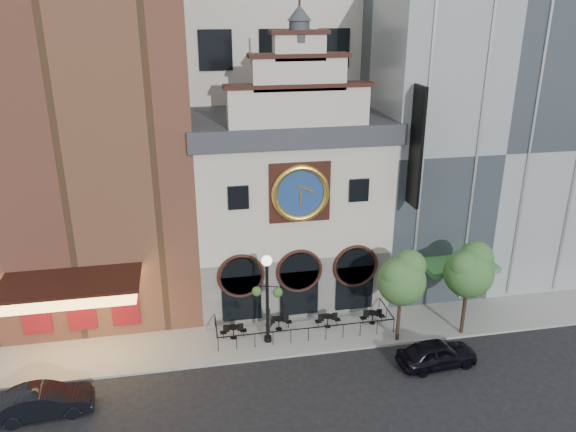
# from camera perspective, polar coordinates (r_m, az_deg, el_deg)

# --- Properties ---
(ground) EXTENTS (120.00, 120.00, 0.00)m
(ground) POSITION_cam_1_polar(r_m,az_deg,el_deg) (33.12, 2.56, -13.94)
(ground) COLOR black
(ground) RESTS_ON ground
(sidewalk) EXTENTS (44.00, 5.00, 0.15)m
(sidewalk) POSITION_cam_1_polar(r_m,az_deg,el_deg) (35.11, 1.60, -11.56)
(sidewalk) COLOR gray
(sidewalk) RESTS_ON ground
(clock_building) EXTENTS (12.60, 8.78, 18.65)m
(clock_building) POSITION_cam_1_polar(r_m,az_deg,el_deg) (36.94, -0.07, 1.56)
(clock_building) COLOR #605E5B
(clock_building) RESTS_ON ground
(theater_building) EXTENTS (14.00, 15.60, 25.00)m
(theater_building) POSITION_cam_1_polar(r_m,az_deg,el_deg) (37.48, -20.97, 9.84)
(theater_building) COLOR brown
(theater_building) RESTS_ON ground
(retail_building) EXTENTS (14.00, 14.40, 20.00)m
(retail_building) POSITION_cam_1_polar(r_m,az_deg,el_deg) (42.24, 17.10, 7.97)
(retail_building) COLOR gray
(retail_building) RESTS_ON ground
(cafe_railing) EXTENTS (10.60, 2.60, 0.90)m
(cafe_railing) POSITION_cam_1_polar(r_m,az_deg,el_deg) (34.83, 1.61, -10.83)
(cafe_railing) COLOR black
(cafe_railing) RESTS_ON sidewalk
(bistro_0) EXTENTS (1.58, 0.68, 0.90)m
(bistro_0) POSITION_cam_1_polar(r_m,az_deg,el_deg) (34.19, -5.57, -11.57)
(bistro_0) COLOR black
(bistro_0) RESTS_ON sidewalk
(bistro_1) EXTENTS (1.58, 0.68, 0.90)m
(bistro_1) POSITION_cam_1_polar(r_m,az_deg,el_deg) (34.85, -0.93, -10.78)
(bistro_1) COLOR black
(bistro_1) RESTS_ON sidewalk
(bistro_2) EXTENTS (1.58, 0.68, 0.90)m
(bistro_2) POSITION_cam_1_polar(r_m,az_deg,el_deg) (35.17, 4.06, -10.52)
(bistro_2) COLOR black
(bistro_2) RESTS_ON sidewalk
(bistro_3) EXTENTS (1.58, 0.68, 0.90)m
(bistro_3) POSITION_cam_1_polar(r_m,az_deg,el_deg) (35.83, 8.58, -10.08)
(bistro_3) COLOR black
(bistro_3) RESTS_ON sidewalk
(car_right) EXTENTS (4.59, 2.15, 1.52)m
(car_right) POSITION_cam_1_polar(r_m,az_deg,el_deg) (32.93, 14.91, -13.34)
(car_right) COLOR black
(car_right) RESTS_ON ground
(car_left) EXTENTS (4.72, 2.00, 1.51)m
(car_left) POSITION_cam_1_polar(r_m,az_deg,el_deg) (31.05, -23.54, -16.88)
(car_left) COLOR black
(car_left) RESTS_ON ground
(pedestrian) EXTENTS (0.65, 0.75, 1.73)m
(pedestrian) POSITION_cam_1_polar(r_m,az_deg,el_deg) (34.28, -1.95, -10.60)
(pedestrian) COLOR #212227
(pedestrian) RESTS_ON sidewalk
(lamppost) EXTENTS (1.73, 0.91, 5.55)m
(lamppost) POSITION_cam_1_polar(r_m,az_deg,el_deg) (32.28, -2.13, -7.47)
(lamppost) COLOR black
(lamppost) RESTS_ON sidewalk
(tree_left) EXTENTS (2.91, 2.80, 5.60)m
(tree_left) POSITION_cam_1_polar(r_m,az_deg,el_deg) (32.78, 11.54, -6.12)
(tree_left) COLOR #382619
(tree_left) RESTS_ON sidewalk
(tree_right) EXTENTS (3.00, 2.89, 5.78)m
(tree_right) POSITION_cam_1_polar(r_m,az_deg,el_deg) (34.43, 17.96, -5.15)
(tree_right) COLOR #382619
(tree_right) RESTS_ON sidewalk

